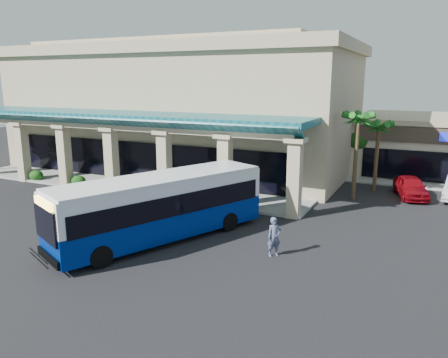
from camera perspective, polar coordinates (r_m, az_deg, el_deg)
The scene contains 9 objects.
ground at distance 24.37m, azimuth -8.40°, elevation -6.47°, with size 110.00×110.00×0.00m, color black.
main_building at distance 40.88m, azimuth -5.43°, elevation 9.49°, with size 30.80×14.80×11.35m, color tan, non-canonical shape.
arcade at distance 33.67m, azimuth -13.43°, elevation 3.67°, with size 30.00×6.20×5.70m, color #0E4D58, non-canonical shape.
palm_0 at distance 30.67m, azimuth 16.88°, elevation 3.46°, with size 2.40×2.40×6.60m, color #175718, non-canonical shape.
palm_1 at distance 33.55m, azimuth 19.34°, elevation 3.35°, with size 2.40×2.40×5.80m, color #175718, non-canonical shape.
broadleaf_tree at distance 38.78m, azimuth 17.22°, elevation 3.94°, with size 2.60×2.60×4.81m, color #14400E, non-canonical shape.
transit_bus at distance 22.28m, azimuth -8.22°, elevation -3.81°, with size 2.77×11.89×3.32m, color navy, non-canonical shape.
pedestrian at distance 20.39m, azimuth 6.58°, elevation -7.51°, with size 0.68×0.45×1.86m, color #4D5374.
car_silver at distance 32.96m, azimuth 23.22°, elevation -0.95°, with size 1.76×4.37×1.49m, color #9D0A15.
Camera 1 is at (13.05, -18.97, 7.97)m, focal length 35.00 mm.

